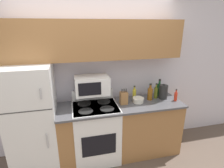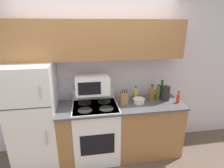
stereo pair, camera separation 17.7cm
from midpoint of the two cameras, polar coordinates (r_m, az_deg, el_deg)
The scene contains 15 objects.
ground_plane at distance 2.99m, azimuth -4.23°, elevation -25.70°, with size 12.00×12.00×0.00m, color brown.
wall_back at distance 2.92m, azimuth -6.97°, elevation 2.32°, with size 8.00×0.05×2.55m.
lower_cabinets at distance 2.98m, azimuth 1.01°, elevation -14.54°, with size 1.95×0.62×0.92m.
refrigerator at distance 2.84m, azimuth -25.97°, elevation -10.43°, with size 0.65×0.66×1.60m.
upper_cabinets at distance 2.63m, azimuth -7.03°, elevation 14.07°, with size 2.60×0.31×0.57m.
stove at distance 2.90m, azimuth -7.04°, elevation -15.25°, with size 0.69×0.60×1.09m.
microwave at distance 2.66m, azimuth -8.48°, elevation -0.40°, with size 0.51×0.34×0.27m.
knife_block at distance 2.71m, azimuth 1.98°, elevation -4.61°, with size 0.12×0.09×0.26m.
bowl at distance 2.81m, azimuth 6.75°, elevation -5.17°, with size 0.18×0.18×0.08m.
bottle_olive_oil at distance 2.99m, azimuth 12.48°, elevation -2.70°, with size 0.06×0.06×0.26m.
bottle_wine_green at distance 3.10m, azimuth 13.52°, elevation -1.71°, with size 0.08×0.08×0.30m.
bottle_hot_sauce at distance 2.98m, azimuth 18.49°, elevation -3.82°, with size 0.05×0.05×0.20m.
bottle_cooking_spray at distance 2.93m, azimuth 5.57°, elevation -3.10°, with size 0.06×0.06×0.22m.
bottle_whiskey at distance 2.90m, azimuth 10.60°, elevation -3.10°, with size 0.08×0.08×0.28m.
kettle at distance 3.00m, azimuth 14.79°, elevation -2.51°, with size 0.14×0.14×0.26m.
Camera 1 is at (-0.39, -2.10, 2.10)m, focal length 28.00 mm.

